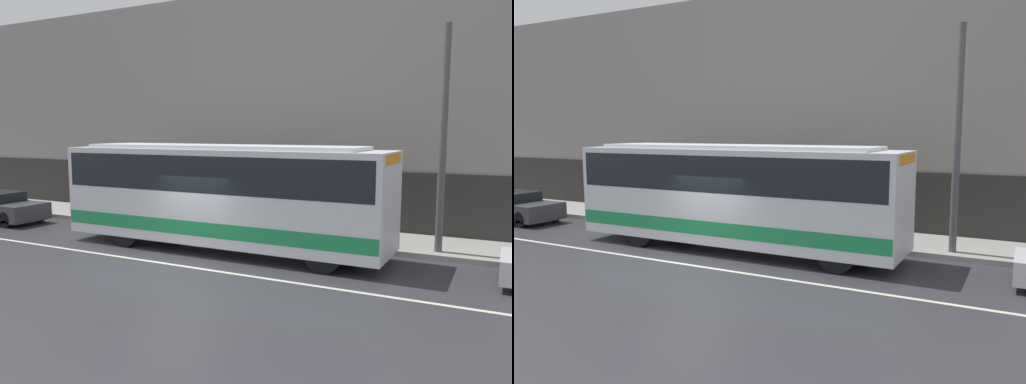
% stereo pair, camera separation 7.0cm
% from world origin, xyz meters
% --- Properties ---
extents(ground_plane, '(60.00, 60.00, 0.00)m').
position_xyz_m(ground_plane, '(0.00, 0.00, 0.00)').
color(ground_plane, '#333338').
extents(sidewalk, '(60.00, 3.03, 0.16)m').
position_xyz_m(sidewalk, '(0.00, 5.52, 0.08)').
color(sidewalk, gray).
rests_on(sidewalk, ground_plane).
extents(building_facade, '(60.00, 0.35, 9.56)m').
position_xyz_m(building_facade, '(0.00, 7.18, 4.61)').
color(building_facade, gray).
rests_on(building_facade, ground_plane).
extents(lane_stripe, '(54.00, 0.14, 0.01)m').
position_xyz_m(lane_stripe, '(0.00, 0.00, 0.00)').
color(lane_stripe, beige).
rests_on(lane_stripe, ground_plane).
extents(transit_bus, '(11.00, 2.55, 3.44)m').
position_xyz_m(transit_bus, '(0.22, 2.29, 1.93)').
color(transit_bus, silver).
rests_on(transit_bus, ground_plane).
extents(utility_pole_near, '(0.22, 0.22, 6.89)m').
position_xyz_m(utility_pole_near, '(6.70, 4.54, 3.61)').
color(utility_pole_near, '#4C4C4F').
rests_on(utility_pole_near, sidewalk).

